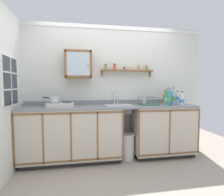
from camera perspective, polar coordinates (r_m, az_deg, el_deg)
name	(u,v)px	position (r m, az deg, el deg)	size (l,w,h in m)	color
floor	(115,168)	(3.16, 1.07, -20.82)	(6.10, 6.10, 0.00)	#9E9384
back_wall	(109,90)	(3.53, -1.03, 2.48)	(3.70, 0.07, 2.44)	silver
lower_cabinet_run	(72,135)	(3.30, -12.39, -11.13)	(1.70, 0.57, 0.93)	black
lower_cabinet_run_right	(162,131)	(3.63, 15.39, -9.75)	(1.14, 0.57, 0.93)	black
countertop	(111,107)	(3.25, -0.17, -2.70)	(3.06, 0.60, 0.03)	gray
backsplash	(109,102)	(3.51, -0.93, -1.28)	(3.06, 0.02, 0.08)	gray
sink	(118,107)	(3.31, 1.82, -2.67)	(0.49, 0.42, 0.45)	silver
hot_plate_stove	(61,105)	(3.21, -15.69, -2.01)	(0.44, 0.27, 0.08)	silver
saucepan	(54,99)	(3.23, -17.61, -0.40)	(0.29, 0.22, 0.09)	silver
bottle_soda_green_0	(167,98)	(3.55, 16.67, 0.04)	(0.06, 0.06, 0.29)	#4CB266
bottle_water_clear_1	(182,99)	(3.59, 20.95, -0.32)	(0.09, 0.09, 0.25)	silver
bottle_water_blue_2	(173,97)	(3.57, 18.49, 0.30)	(0.08, 0.08, 0.32)	#8CB7E0
bottle_juice_amber_3	(165,98)	(3.66, 16.13, 0.03)	(0.08, 0.08, 0.26)	gold
bottle_opaque_white_4	(177,98)	(3.73, 19.66, -0.01)	(0.07, 0.07, 0.25)	white
bottle_detergent_teal_5	(169,98)	(3.46, 17.35, 0.02)	(0.08, 0.08, 0.30)	teal
dish_rack	(148,104)	(3.45, 11.05, -1.72)	(0.34, 0.25, 0.16)	#26664C
wall_cabinet	(78,64)	(3.35, -10.43, 10.21)	(0.47, 0.28, 0.48)	brown
spice_shelf	(127,70)	(3.52, 4.67, 8.70)	(1.01, 0.14, 0.23)	brown
window	(10,81)	(3.06, -29.10, 4.61)	(0.03, 0.58, 0.73)	#262D38
trash_bin	(127,146)	(3.41, 4.81, -14.61)	(0.28, 0.28, 0.46)	silver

